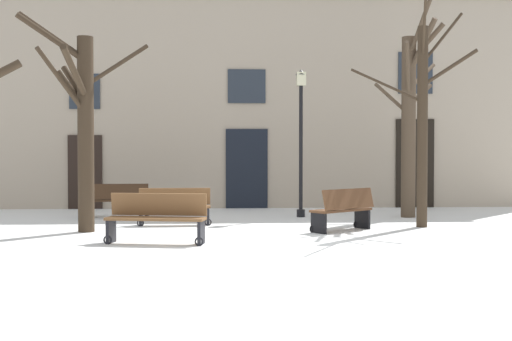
{
  "coord_description": "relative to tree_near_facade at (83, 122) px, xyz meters",
  "views": [
    {
      "loc": [
        -0.74,
        -11.59,
        1.67
      ],
      "look_at": [
        0.0,
        1.58,
        1.33
      ],
      "focal_mm": 43.9,
      "sensor_mm": 36.0,
      "label": 1
    }
  ],
  "objects": [
    {
      "name": "ground_plane",
      "position": [
        3.69,
        -2.02,
        -2.38
      ],
      "size": [
        30.79,
        30.79,
        0.0
      ],
      "primitive_type": "plane",
      "color": "white"
    },
    {
      "name": "building_facade",
      "position": [
        3.7,
        6.05,
        1.21
      ],
      "size": [
        19.25,
        0.6,
        7.07
      ],
      "color": "tan",
      "rests_on": "ground"
    },
    {
      "name": "tree_near_facade",
      "position": [
        0.0,
        0.0,
        0.0
      ],
      "size": [
        2.61,
        2.28,
        4.66
      ],
      "color": "#382B1E",
      "rests_on": "ground"
    },
    {
      "name": "tree_center",
      "position": [
        7.58,
        0.51,
        0.08
      ],
      "size": [
        2.74,
        1.8,
        4.99
      ],
      "color": "#382B1E",
      "rests_on": "ground"
    },
    {
      "name": "tree_foreground",
      "position": [
        7.97,
        2.75,
        0.31
      ],
      "size": [
        1.96,
        2.54,
        5.66
      ],
      "color": "#4C3D2D",
      "rests_on": "ground"
    },
    {
      "name": "streetlamp",
      "position": [
        5.09,
        2.99,
        0.02
      ],
      "size": [
        0.3,
        0.3,
        3.93
      ],
      "color": "black",
      "rests_on": "ground"
    },
    {
      "name": "bench_by_litter_bin",
      "position": [
        1.74,
        -1.8,
        -1.89
      ],
      "size": [
        1.93,
        0.82,
        0.94
      ],
      "rotation": [
        0.0,
        0.0,
        6.1
      ],
      "color": "brown",
      "rests_on": "ground"
    },
    {
      "name": "bench_facing_shops",
      "position": [
        0.12,
        3.16,
        -1.91
      ],
      "size": [
        1.85,
        0.55,
        0.9
      ],
      "rotation": [
        0.0,
        0.0,
        3.19
      ],
      "color": "#3D2819",
      "rests_on": "ground"
    },
    {
      "name": "bench_near_lamp",
      "position": [
        5.61,
        -0.15,
        -1.91
      ],
      "size": [
        1.52,
        1.31,
        0.94
      ],
      "rotation": [
        0.0,
        0.0,
        3.77
      ],
      "color": "#51331E",
      "rests_on": "ground"
    },
    {
      "name": "bench_back_to_back_right",
      "position": [
        1.85,
        1.27,
        -1.92
      ],
      "size": [
        1.74,
        0.5,
        0.88
      ],
      "rotation": [
        0.0,
        0.0,
        0.04
      ],
      "color": "brown",
      "rests_on": "ground"
    }
  ]
}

